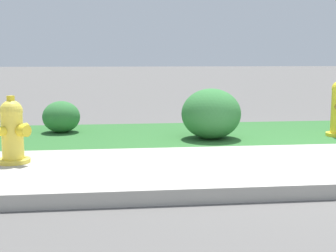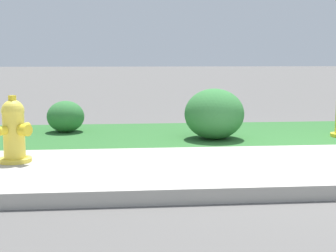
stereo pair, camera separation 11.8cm
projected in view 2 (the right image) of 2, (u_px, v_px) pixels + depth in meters
ground_plane at (330, 165)px, 4.73m from camera, size 120.00×120.00×0.00m
sidewalk_pavement at (330, 164)px, 4.73m from camera, size 18.00×2.03×0.01m
grass_verge at (268, 132)px, 6.80m from camera, size 18.00×2.17×0.01m
fire_hydrant_across_street at (14, 131)px, 4.78m from camera, size 0.37×0.38×0.70m
shrub_bush_near_lamp at (214, 114)px, 6.21m from camera, size 0.79×0.79×0.67m
shrub_bush_mid_verge at (66, 117)px, 6.81m from camera, size 0.54×0.54×0.46m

